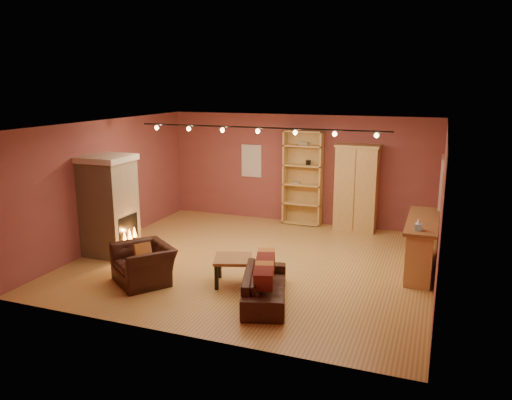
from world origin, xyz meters
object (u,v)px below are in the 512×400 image
at_px(armoire, 356,188).
at_px(loveseat, 265,280).
at_px(armchair, 143,258).
at_px(bookcase, 304,177).
at_px(fireplace, 109,205).
at_px(coffee_table, 233,261).
at_px(bar_counter, 421,244).

bearing_deg(armoire, loveseat, -98.68).
xyz_separation_m(armoire, armchair, (-3.05, -4.71, -0.61)).
bearing_deg(armchair, bookcase, 107.65).
bearing_deg(armoire, fireplace, -142.03).
bearing_deg(armchair, fireplace, -179.60).
height_order(loveseat, coffee_table, loveseat).
xyz_separation_m(bar_counter, loveseat, (-2.37, -2.38, -0.16)).
bearing_deg(armoire, coffee_table, -109.49).
xyz_separation_m(fireplace, armchair, (1.53, -1.13, -0.59)).
xyz_separation_m(bookcase, loveseat, (0.66, -4.82, -0.87)).
height_order(bookcase, armoire, bookcase).
bearing_deg(coffee_table, fireplace, 168.53).
distance_m(bookcase, bar_counter, 3.96).
bearing_deg(armoire, bookcase, 174.04).
bearing_deg(loveseat, fireplace, 57.52).
distance_m(fireplace, coffee_table, 3.22).
height_order(fireplace, armoire, armoire).
height_order(fireplace, loveseat, fireplace).
height_order(bookcase, loveseat, bookcase).
relative_size(bar_counter, coffee_table, 2.55).
relative_size(bookcase, coffee_table, 2.88).
bearing_deg(coffee_table, armchair, -162.35).
bearing_deg(fireplace, loveseat, -15.77).
relative_size(loveseat, coffee_table, 2.17).
distance_m(bookcase, loveseat, 4.94).
distance_m(bookcase, coffee_table, 4.43).
relative_size(fireplace, loveseat, 1.16).
relative_size(armoire, coffee_table, 2.54).
height_order(fireplace, bookcase, bookcase).
xyz_separation_m(fireplace, coffee_table, (3.10, -0.63, -0.63)).
relative_size(fireplace, armchair, 1.67).
distance_m(bookcase, armchair, 5.19).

